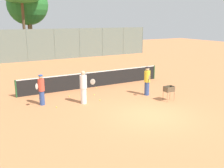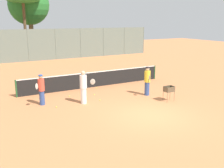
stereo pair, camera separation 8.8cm
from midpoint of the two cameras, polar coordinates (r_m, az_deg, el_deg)
The scene contains 16 objects.
ground_plane at distance 13.01m, azimuth 8.68°, elevation -6.83°, with size 80.00×80.00×0.00m, color #D37F4C.
tennis_net at distance 18.12m, azimuth -3.65°, elevation 1.09°, with size 10.49×0.10×1.07m.
back_fence at distance 30.88m, azimuth -14.87°, elevation 8.24°, with size 28.06×0.08×3.53m.
tree_0 at distance 35.06m, azimuth -17.19°, elevation 14.19°, with size 3.45×3.45×5.76m.
tree_1 at distance 35.61m, azimuth -17.62°, elevation 16.13°, with size 5.03×5.03×8.87m.
tree_2 at distance 32.91m, azimuth -18.75°, elevation 16.90°, with size 3.95×3.95×7.33m.
player_white_outfit at distance 14.49m, azimuth -6.05°, elevation -0.63°, with size 0.72×0.76×1.85m.
player_red_cap at distance 16.16m, azimuth 7.84°, elevation 0.72°, with size 0.50×0.87×1.77m.
player_yellow_shirt at distance 14.70m, azimuth -14.96°, elevation -1.15°, with size 0.64×0.75×1.68m.
ball_cart at distance 15.28m, azimuth 12.44°, elevation -1.33°, with size 0.56×0.41×0.87m.
tennis_ball_0 at distance 14.29m, azimuth -11.85°, elevation -4.91°, with size 0.07×0.07×0.07m, color #D1E54C.
tennis_ball_1 at distance 16.26m, azimuth -3.75°, elevation -2.32°, with size 0.07×0.07×0.07m, color #D1E54C.
tennis_ball_2 at distance 15.17m, azimuth -2.48°, elevation -3.50°, with size 0.07×0.07×0.07m, color #D1E54C.
tennis_ball_3 at distance 17.89m, azimuth -3.22°, elevation -0.81°, with size 0.07×0.07×0.07m, color #D1E54C.
tennis_ball_4 at distance 16.13m, azimuth -9.14°, elevation -2.61°, with size 0.07×0.07×0.07m, color #D1E54C.
parked_car at distance 33.47m, azimuth -12.88°, elevation 6.86°, with size 4.20×1.70×1.60m.
Camera 2 is at (-7.48, -9.60, 4.57)m, focal length 42.00 mm.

